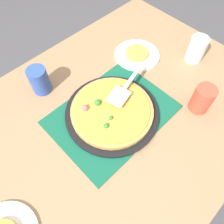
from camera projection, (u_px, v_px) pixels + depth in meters
ground_plane at (112, 170)px, 1.53m from camera, size 8.00×8.00×0.00m
dining_table at (112, 127)px, 0.99m from camera, size 1.40×1.00×0.75m
placemat at (112, 114)px, 0.90m from camera, size 0.48×0.36×0.01m
pizza_pan at (112, 113)px, 0.89m from camera, size 0.38×0.38×0.01m
pizza at (112, 110)px, 0.87m from camera, size 0.33×0.33×0.05m
plate_near_left at (137, 55)px, 1.07m from camera, size 0.22×0.22×0.01m
served_slice_left at (137, 53)px, 1.06m from camera, size 0.11×0.11×0.02m
cup_near at (202, 99)px, 0.87m from camera, size 0.08×0.08×0.12m
cup_far at (197, 49)px, 1.02m from camera, size 0.08×0.08×0.12m
cup_corner at (39, 80)px, 0.92m from camera, size 0.08×0.08×0.12m
pizza_server at (125, 88)px, 0.88m from camera, size 0.23×0.10×0.01m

